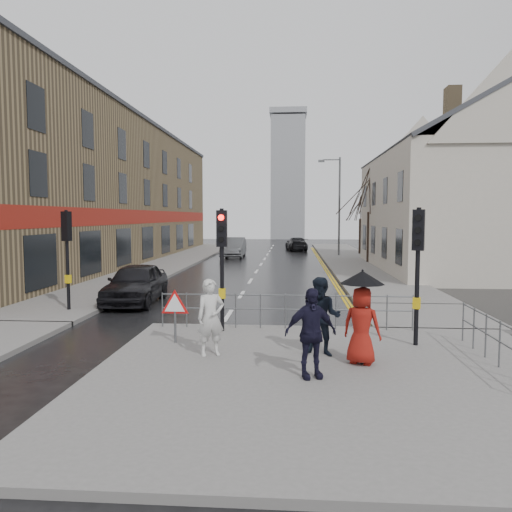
# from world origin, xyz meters

# --- Properties ---
(ground) EXTENTS (120.00, 120.00, 0.00)m
(ground) POSITION_xyz_m (0.00, 0.00, 0.00)
(ground) COLOR black
(ground) RESTS_ON ground
(near_pavement) EXTENTS (10.00, 9.00, 0.14)m
(near_pavement) POSITION_xyz_m (3.00, -3.50, 0.07)
(near_pavement) COLOR #605E5B
(near_pavement) RESTS_ON ground
(left_pavement) EXTENTS (4.00, 44.00, 0.14)m
(left_pavement) POSITION_xyz_m (-6.50, 23.00, 0.07)
(left_pavement) COLOR #605E5B
(left_pavement) RESTS_ON ground
(right_pavement) EXTENTS (4.00, 40.00, 0.14)m
(right_pavement) POSITION_xyz_m (6.50, 25.00, 0.07)
(right_pavement) COLOR #605E5B
(right_pavement) RESTS_ON ground
(pavement_bridge_right) EXTENTS (4.00, 4.20, 0.14)m
(pavement_bridge_right) POSITION_xyz_m (6.50, 3.00, 0.07)
(pavement_bridge_right) COLOR #605E5B
(pavement_bridge_right) RESTS_ON ground
(building_left_terrace) EXTENTS (8.00, 42.00, 10.00)m
(building_left_terrace) POSITION_xyz_m (-12.00, 22.00, 5.00)
(building_left_terrace) COLOR olive
(building_left_terrace) RESTS_ON ground
(building_right_cream) EXTENTS (9.00, 16.40, 10.10)m
(building_right_cream) POSITION_xyz_m (12.00, 18.00, 4.78)
(building_right_cream) COLOR #B7B1A0
(building_right_cream) RESTS_ON ground
(church_tower) EXTENTS (5.00, 5.00, 18.00)m
(church_tower) POSITION_xyz_m (1.50, 62.00, 9.00)
(church_tower) COLOR gray
(church_tower) RESTS_ON ground
(traffic_signal_near_left) EXTENTS (0.28, 0.27, 3.40)m
(traffic_signal_near_left) POSITION_xyz_m (0.20, 0.20, 2.46)
(traffic_signal_near_left) COLOR black
(traffic_signal_near_left) RESTS_ON near_pavement
(traffic_signal_near_right) EXTENTS (0.34, 0.33, 3.40)m
(traffic_signal_near_right) POSITION_xyz_m (5.20, -1.00, 2.46)
(traffic_signal_near_right) COLOR black
(traffic_signal_near_right) RESTS_ON near_pavement
(traffic_signal_far_left) EXTENTS (0.34, 0.33, 3.40)m
(traffic_signal_far_left) POSITION_xyz_m (-5.50, 3.00, 2.46)
(traffic_signal_far_left) COLOR black
(traffic_signal_far_left) RESTS_ON left_pavement
(guard_railing_front) EXTENTS (7.14, 0.04, 1.00)m
(guard_railing_front) POSITION_xyz_m (1.95, 0.60, 0.86)
(guard_railing_front) COLOR #595B5E
(guard_railing_front) RESTS_ON near_pavement
(guard_railing_side) EXTENTS (0.04, 4.54, 1.00)m
(guard_railing_side) POSITION_xyz_m (6.50, -2.75, 0.84)
(guard_railing_side) COLOR #595B5E
(guard_railing_side) RESTS_ON near_pavement
(warning_sign) EXTENTS (0.80, 0.07, 1.35)m
(warning_sign) POSITION_xyz_m (-0.80, -1.21, 1.04)
(warning_sign) COLOR #595B5E
(warning_sign) RESTS_ON near_pavement
(street_lamp) EXTENTS (1.83, 0.25, 8.00)m
(street_lamp) POSITION_xyz_m (5.82, 28.00, 4.71)
(street_lamp) COLOR #595B5E
(street_lamp) RESTS_ON right_pavement
(tree_near) EXTENTS (2.40, 2.40, 6.58)m
(tree_near) POSITION_xyz_m (7.50, 22.00, 5.14)
(tree_near) COLOR #2F231A
(tree_near) RESTS_ON right_pavement
(tree_far) EXTENTS (2.40, 2.40, 5.64)m
(tree_far) POSITION_xyz_m (8.00, 30.00, 4.42)
(tree_far) COLOR #2F231A
(tree_far) RESTS_ON right_pavement
(pedestrian_a) EXTENTS (0.76, 0.65, 1.76)m
(pedestrian_a) POSITION_xyz_m (0.28, -2.27, 1.02)
(pedestrian_a) COLOR silver
(pedestrian_a) RESTS_ON near_pavement
(pedestrian_b) EXTENTS (1.02, 0.88, 1.80)m
(pedestrian_b) POSITION_xyz_m (2.81, -2.11, 1.04)
(pedestrian_b) COLOR black
(pedestrian_b) RESTS_ON near_pavement
(pedestrian_with_umbrella) EXTENTS (0.97, 0.96, 2.02)m
(pedestrian_with_umbrella) POSITION_xyz_m (3.63, -2.70, 1.25)
(pedestrian_with_umbrella) COLOR maroon
(pedestrian_with_umbrella) RESTS_ON near_pavement
(pedestrian_d) EXTENTS (1.13, 0.72, 1.79)m
(pedestrian_d) POSITION_xyz_m (2.50, -3.70, 1.03)
(pedestrian_d) COLOR black
(pedestrian_d) RESTS_ON near_pavement
(car_parked) EXTENTS (1.98, 4.56, 1.53)m
(car_parked) POSITION_xyz_m (-3.83, 5.16, 0.77)
(car_parked) COLOR black
(car_parked) RESTS_ON ground
(car_mid) EXTENTS (1.76, 4.94, 1.62)m
(car_mid) POSITION_xyz_m (-2.61, 26.90, 0.81)
(car_mid) COLOR #494B4E
(car_mid) RESTS_ON ground
(car_far) EXTENTS (2.34, 4.64, 1.29)m
(car_far) POSITION_xyz_m (2.58, 35.40, 0.65)
(car_far) COLOR black
(car_far) RESTS_ON ground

